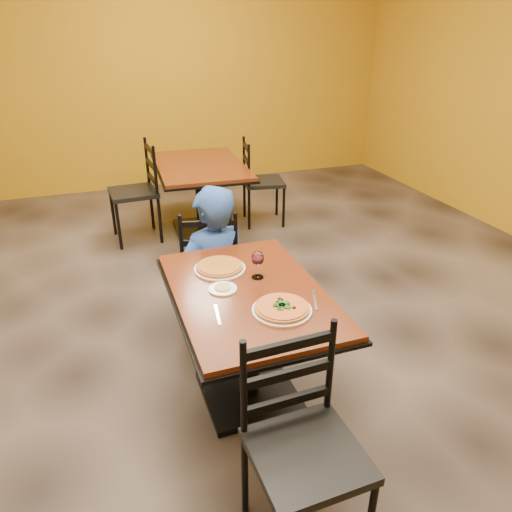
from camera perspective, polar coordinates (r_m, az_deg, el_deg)
name	(u,v)px	position (r m, az deg, el deg)	size (l,w,h in m)	color
floor	(227,348)	(3.45, -3.55, -10.96)	(7.00, 8.00, 0.01)	black
wall_back	(136,73)	(6.73, -14.17, 20.45)	(7.00, 0.01, 3.00)	#BD7F15
table_main	(248,320)	(2.74, -0.91, -7.63)	(0.83, 1.23, 0.75)	#5F190F
table_second	(201,181)	(5.18, -6.62, 8.90)	(0.98, 1.40, 0.75)	#5F190F
chair_main_near	(307,456)	(2.11, 6.12, -22.75)	(0.44, 0.44, 0.98)	black
chair_main_far	(210,262)	(3.59, -5.58, -0.76)	(0.42, 0.42, 0.92)	black
chair_second_left	(133,193)	(5.09, -14.50, 7.33)	(0.46, 0.46, 1.02)	black
chair_second_right	(264,182)	(5.40, 0.92, 8.83)	(0.43, 0.43, 0.95)	black
diner	(213,261)	(3.39, -5.20, -0.59)	(0.57, 0.38, 1.12)	navy
plate_main	(282,310)	(2.46, 3.12, -6.50)	(0.31, 0.31, 0.01)	white
pizza_main	(282,307)	(2.45, 3.13, -6.18)	(0.28, 0.28, 0.02)	maroon
plate_far	(220,269)	(2.86, -4.37, -1.52)	(0.31, 0.31, 0.01)	white
pizza_far	(220,266)	(2.85, -4.38, -1.23)	(0.28, 0.28, 0.02)	#BE8624
side_plate	(223,289)	(2.65, -4.01, -3.95)	(0.16, 0.16, 0.01)	white
dip	(223,287)	(2.64, -4.01, -3.78)	(0.09, 0.09, 0.01)	tan
wine_glass	(258,264)	(2.72, 0.19, -0.92)	(0.08, 0.08, 0.18)	white
fork	(218,315)	(2.43, -4.64, -7.02)	(0.01, 0.19, 0.00)	silver
knife	(315,299)	(2.57, 7.04, -5.14)	(0.01, 0.21, 0.00)	silver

